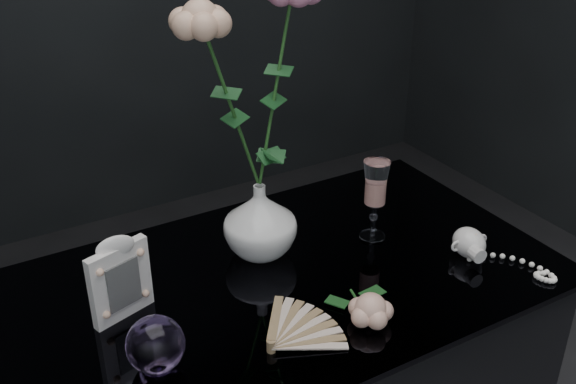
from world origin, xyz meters
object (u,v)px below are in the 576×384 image
vase (260,220)px  loose_rose (371,309)px  pearl_jar (469,242)px  picture_frame (119,277)px  paperweight (155,345)px  wine_glass (375,201)px

vase → loose_rose: (0.06, -0.28, -0.04)m
pearl_jar → picture_frame: bearing=173.1°
paperweight → pearl_jar: 0.62m
paperweight → pearl_jar: bearing=-0.5°
loose_rose → wine_glass: bearing=77.0°
paperweight → loose_rose: (0.34, -0.08, -0.02)m
loose_rose → pearl_jar: size_ratio=0.79×
wine_glass → paperweight: bearing=-164.7°
pearl_jar → loose_rose: bearing=-159.1°
paperweight → vase: bearing=35.2°
vase → picture_frame: 0.29m
wine_glass → paperweight: 0.52m
picture_frame → wine_glass: bearing=-18.6°
vase → loose_rose: vase is taller
wine_glass → loose_rose: size_ratio=1.02×
picture_frame → paperweight: bearing=-106.1°
vase → wine_glass: 0.23m
vase → loose_rose: size_ratio=0.88×
wine_glass → pearl_jar: size_ratio=0.81×
vase → paperweight: bearing=-144.8°
picture_frame → paperweight: (0.00, -0.15, -0.03)m
vase → loose_rose: bearing=-78.5°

